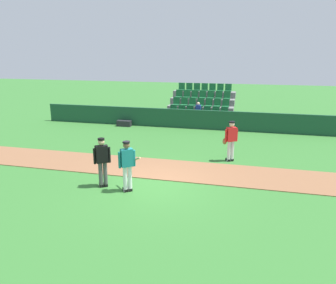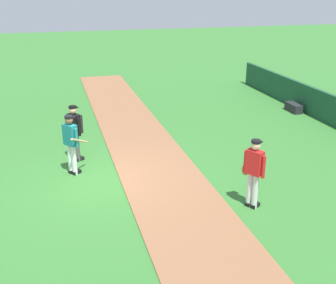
{
  "view_description": "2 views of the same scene",
  "coord_description": "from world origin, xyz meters",
  "px_view_note": "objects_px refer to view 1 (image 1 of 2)",
  "views": [
    {
      "loc": [
        3.21,
        -10.47,
        4.56
      ],
      "look_at": [
        0.17,
        1.6,
        1.16
      ],
      "focal_mm": 35.24,
      "sensor_mm": 36.0,
      "label": 1
    },
    {
      "loc": [
        10.74,
        -1.1,
        5.17
      ],
      "look_at": [
        0.66,
        1.71,
        1.2
      ],
      "focal_mm": 44.84,
      "sensor_mm": 36.0,
      "label": 2
    }
  ],
  "objects_px": {
    "umpire_home_plate": "(102,159)",
    "runner_red_jersey": "(231,140)",
    "equipment_bag": "(124,123)",
    "batter_teal_jersey": "(127,164)"
  },
  "relations": [
    {
      "from": "umpire_home_plate",
      "to": "runner_red_jersey",
      "type": "distance_m",
      "value": 5.68
    },
    {
      "from": "umpire_home_plate",
      "to": "equipment_bag",
      "type": "relative_size",
      "value": 1.96
    },
    {
      "from": "batter_teal_jersey",
      "to": "equipment_bag",
      "type": "distance_m",
      "value": 10.31
    },
    {
      "from": "batter_teal_jersey",
      "to": "runner_red_jersey",
      "type": "distance_m",
      "value": 5.15
    },
    {
      "from": "umpire_home_plate",
      "to": "runner_red_jersey",
      "type": "xyz_separation_m",
      "value": [
        4.11,
        3.92,
        -0.04
      ]
    },
    {
      "from": "batter_teal_jersey",
      "to": "runner_red_jersey",
      "type": "relative_size",
      "value": 1.0
    },
    {
      "from": "umpire_home_plate",
      "to": "runner_red_jersey",
      "type": "height_order",
      "value": "same"
    },
    {
      "from": "umpire_home_plate",
      "to": "equipment_bag",
      "type": "distance_m",
      "value": 9.82
    },
    {
      "from": "equipment_bag",
      "to": "umpire_home_plate",
      "type": "bearing_deg",
      "value": -72.77
    },
    {
      "from": "runner_red_jersey",
      "to": "batter_teal_jersey",
      "type": "bearing_deg",
      "value": -127.37
    }
  ]
}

